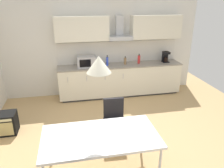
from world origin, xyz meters
TOP-DOWN VIEW (x-y plane):
  - ground_plane at (0.00, 0.00)m, footprint 7.34×7.40m
  - wall_back at (0.00, 2.52)m, footprint 5.87×0.10m
  - kitchen_counter at (0.68, 2.17)m, footprint 3.41×0.62m
  - backsplash_tile at (0.68, 2.45)m, footprint 3.39×0.02m
  - upper_wall_cabinets at (0.68, 2.30)m, footprint 3.39×0.40m
  - microwave at (-0.26, 2.17)m, footprint 0.48×0.35m
  - coffee_maker at (2.00, 2.19)m, footprint 0.18×0.19m
  - bottle_blue at (0.31, 2.15)m, footprint 0.06×0.06m
  - bottle_brown at (0.81, 2.17)m, footprint 0.07×0.07m
  - bottle_red at (1.22, 2.21)m, footprint 0.07×0.07m
  - dining_table at (-0.33, -0.81)m, footprint 1.68×0.89m
  - chair_far_right at (0.05, 0.01)m, footprint 0.42×0.42m
  - guitar_amp at (-2.10, 0.73)m, footprint 0.52×0.37m
  - pendant_lamp at (-0.33, -0.81)m, footprint 0.32×0.32m

SIDE VIEW (x-z plane):
  - ground_plane at x=0.00m, z-range -0.02..0.00m
  - guitar_amp at x=-2.10m, z-range 0.00..0.44m
  - kitchen_counter at x=0.68m, z-range 0.00..0.89m
  - chair_far_right at x=0.05m, z-range 0.10..0.97m
  - dining_table at x=-0.33m, z-range 0.33..1.07m
  - bottle_brown at x=0.81m, z-range 0.87..1.09m
  - bottle_red at x=1.22m, z-range 0.87..1.13m
  - bottle_blue at x=0.31m, z-range 0.86..1.15m
  - microwave at x=-0.26m, z-range 0.89..1.17m
  - coffee_maker at x=2.00m, z-range 0.88..1.18m
  - backsplash_tile at x=0.68m, z-range 0.89..1.48m
  - wall_back at x=0.00m, z-range 0.00..2.60m
  - pendant_lamp at x=-0.33m, z-range 1.69..1.91m
  - upper_wall_cabinets at x=0.68m, z-range 1.54..2.16m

